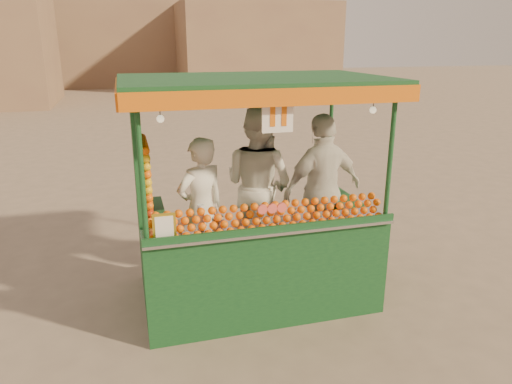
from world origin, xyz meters
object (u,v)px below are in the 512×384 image
object	(u,v)px
vendor_left	(201,209)
vendor_middle	(259,185)
juice_cart	(251,234)
vendor_right	(323,190)

from	to	relation	value
vendor_left	vendor_middle	size ratio (longest dim) A/B	0.85
vendor_left	vendor_middle	bearing A→B (deg)	176.96
juice_cart	vendor_right	size ratio (longest dim) A/B	1.54
juice_cart	vendor_left	distance (m)	0.62
vendor_middle	vendor_right	size ratio (longest dim) A/B	1.04
vendor_left	vendor_right	distance (m)	1.44
juice_cart	vendor_middle	world-z (taller)	juice_cart
juice_cart	vendor_left	world-z (taller)	juice_cart
vendor_middle	juice_cart	bearing A→B (deg)	117.37
juice_cart	vendor_left	xyz separation A→B (m)	(-0.51, 0.21, 0.27)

